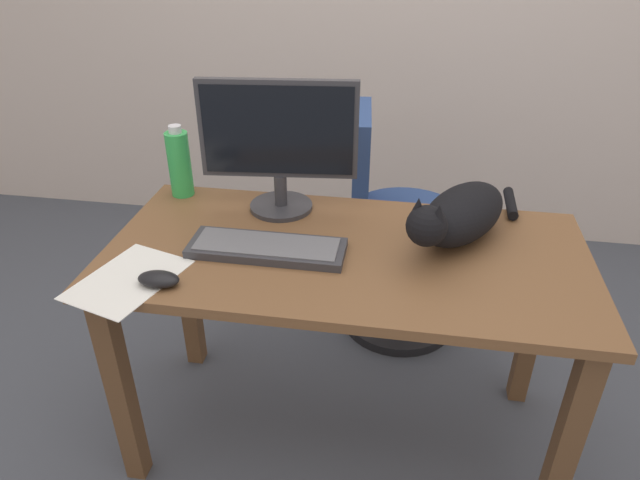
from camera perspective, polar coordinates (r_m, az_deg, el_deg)
name	(u,v)px	position (r m, az deg, el deg)	size (l,w,h in m)	color
ground_plane	(341,430)	(2.10, 2.12, -18.44)	(8.00, 8.00, 0.00)	#474C56
desk	(345,284)	(1.68, 2.53, -4.37)	(1.36, 0.66, 0.74)	brown
office_chair	(392,239)	(2.33, 7.18, 0.07)	(0.48, 0.48, 0.94)	black
monitor	(279,142)	(1.75, -4.15, 9.75)	(0.48, 0.20, 0.41)	#333338
keyboard	(267,248)	(1.61, -5.32, -0.78)	(0.44, 0.15, 0.03)	#333338
cat	(460,215)	(1.68, 13.77, 2.48)	(0.35, 0.53, 0.20)	black
computer_mouse	(159,279)	(1.52, -15.81, -3.77)	(0.11, 0.06, 0.04)	black
paper_sheet	(128,279)	(1.58, -18.61, -3.73)	(0.21, 0.30, 0.00)	white
water_bottle	(179,163)	(1.94, -13.85, 7.46)	(0.07, 0.07, 0.24)	green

